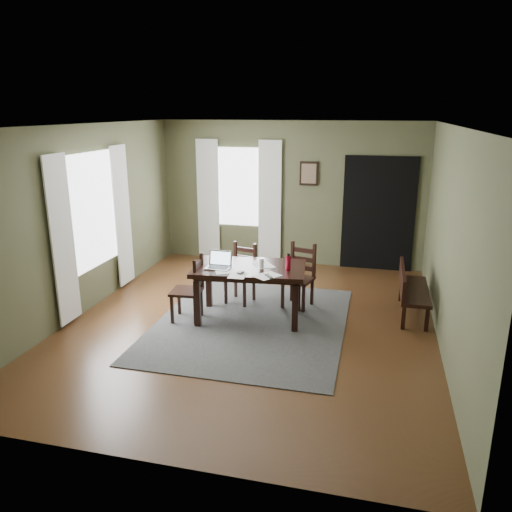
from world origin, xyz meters
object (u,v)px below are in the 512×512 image
(chair_end, at_px, (190,290))
(bench, at_px, (410,287))
(laptop, at_px, (219,263))
(water_bottle, at_px, (288,263))
(chair_back_left, at_px, (241,274))
(chair_back_right, at_px, (299,277))
(dining_table, at_px, (249,273))

(chair_end, distance_m, bench, 3.16)
(laptop, height_order, water_bottle, water_bottle)
(water_bottle, bearing_deg, chair_back_left, 142.45)
(chair_back_left, relative_size, chair_back_right, 0.95)
(bench, relative_size, water_bottle, 5.30)
(bench, bearing_deg, laptop, 107.66)
(dining_table, relative_size, bench, 1.31)
(dining_table, height_order, water_bottle, water_bottle)
(dining_table, height_order, chair_end, chair_end)
(dining_table, xyz_separation_m, bench, (2.22, 0.69, -0.27))
(chair_end, relative_size, water_bottle, 4.00)
(chair_back_right, xyz_separation_m, water_bottle, (-0.05, -0.68, 0.42))
(chair_end, relative_size, chair_back_right, 0.99)
(dining_table, xyz_separation_m, laptop, (-0.40, -0.14, 0.15))
(dining_table, relative_size, chair_end, 1.74)
(dining_table, height_order, chair_back_right, chair_back_right)
(bench, bearing_deg, dining_table, 107.31)
(chair_back_left, xyz_separation_m, laptop, (-0.11, -0.75, 0.39))
(dining_table, xyz_separation_m, chair_end, (-0.80, -0.26, -0.22))
(dining_table, distance_m, water_bottle, 0.59)
(water_bottle, bearing_deg, bench, 23.61)
(chair_end, distance_m, water_bottle, 1.44)
(chair_end, height_order, bench, chair_end)
(chair_end, distance_m, chair_back_right, 1.67)
(laptop, bearing_deg, bench, 18.33)
(dining_table, height_order, laptop, laptop)
(chair_end, xyz_separation_m, laptop, (0.40, 0.12, 0.38))
(dining_table, distance_m, laptop, 0.45)
(chair_back_left, distance_m, water_bottle, 1.15)
(chair_back_right, xyz_separation_m, bench, (1.61, 0.04, -0.05))
(dining_table, xyz_separation_m, chair_back_right, (0.61, 0.65, -0.22))
(chair_back_right, bearing_deg, laptop, -127.78)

